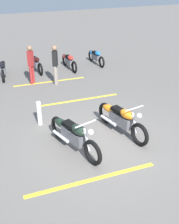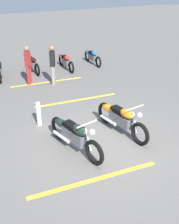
% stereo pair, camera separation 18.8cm
% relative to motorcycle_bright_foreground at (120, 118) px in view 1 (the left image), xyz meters
% --- Properties ---
extents(ground_plane, '(60.00, 60.00, 0.00)m').
position_rel_motorcycle_bright_foreground_xyz_m(ground_plane, '(-0.33, 0.79, -0.46)').
color(ground_plane, '#66605B').
extents(motorcycle_bright_foreground, '(2.23, 0.65, 1.04)m').
position_rel_motorcycle_bright_foreground_xyz_m(motorcycle_bright_foreground, '(0.00, 0.00, 0.00)').
color(motorcycle_bright_foreground, black).
rests_on(motorcycle_bright_foreground, ground).
extents(motorcycle_dark_foreground, '(2.20, 0.76, 1.04)m').
position_rel_motorcycle_bright_foreground_xyz_m(motorcycle_dark_foreground, '(-0.20, 1.60, 0.00)').
color(motorcycle_dark_foreground, black).
rests_on(motorcycle_dark_foreground, ground).
extents(motorcycle_row_far_left, '(1.90, 0.28, 0.72)m').
position_rel_motorcycle_bright_foreground_xyz_m(motorcycle_row_far_left, '(6.58, -2.61, -0.07)').
color(motorcycle_row_far_left, black).
rests_on(motorcycle_row_far_left, ground).
extents(motorcycle_row_left, '(1.94, 0.27, 0.73)m').
position_rel_motorcycle_bright_foreground_xyz_m(motorcycle_row_left, '(6.42, -1.02, -0.06)').
color(motorcycle_row_left, black).
rests_on(motorcycle_row_left, ground).
extents(motorcycle_row_center, '(1.98, 0.26, 0.75)m').
position_rel_motorcycle_bright_foreground_xyz_m(motorcycle_row_center, '(6.82, 0.57, -0.06)').
color(motorcycle_row_center, black).
rests_on(motorcycle_row_center, ground).
extents(motorcycle_row_right, '(1.92, 0.49, 0.73)m').
position_rel_motorcycle_bright_foreground_xyz_m(motorcycle_row_right, '(6.62, 2.15, -0.06)').
color(motorcycle_row_right, black).
rests_on(motorcycle_row_right, ground).
extents(bystander_near_row, '(0.30, 0.28, 1.67)m').
position_rel_motorcycle_bright_foreground_xyz_m(bystander_near_row, '(4.68, 0.30, 0.47)').
color(bystander_near_row, gray).
rests_on(bystander_near_row, ground).
extents(bystander_secondary, '(0.29, 0.29, 1.65)m').
position_rel_motorcycle_bright_foreground_xyz_m(bystander_secondary, '(5.19, 1.20, 0.46)').
color(bystander_secondary, maroon).
rests_on(bystander_secondary, ground).
extents(bollard_post, '(0.14, 0.14, 0.77)m').
position_rel_motorcycle_bright_foreground_xyz_m(bollard_post, '(1.53, 2.00, -0.08)').
color(bollard_post, white).
rests_on(bollard_post, ground).
extents(parking_stripe_near, '(0.41, 3.20, 0.01)m').
position_rel_motorcycle_bright_foreground_xyz_m(parking_stripe_near, '(-1.55, 1.68, -0.46)').
color(parking_stripe_near, yellow).
rests_on(parking_stripe_near, ground).
extents(parking_stripe_mid, '(0.41, 3.20, 0.01)m').
position_rel_motorcycle_bright_foreground_xyz_m(parking_stripe_mid, '(2.68, 0.15, -0.46)').
color(parking_stripe_mid, yellow).
rests_on(parking_stripe_mid, ground).
extents(parking_stripe_far, '(0.41, 3.20, 0.01)m').
position_rel_motorcycle_bright_foreground_xyz_m(parking_stripe_far, '(5.05, 0.46, -0.46)').
color(parking_stripe_far, yellow).
rests_on(parking_stripe_far, ground).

